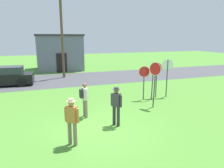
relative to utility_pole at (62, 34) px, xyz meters
The scene contains 13 objects.
ground_plane 12.88m from the utility_pole, 89.08° to the right, with size 80.00×80.00×0.00m, color #518E33.
street_asphalt 4.23m from the utility_pole, 80.36° to the right, with size 60.00×6.40×0.01m, color #4C4C51.
building_background 5.78m from the utility_pole, 88.63° to the left, with size 5.24×5.07×4.11m.
utility_pole is the anchor object (origin of this frame).
parked_car_on_street 6.17m from the utility_pole, 158.10° to the right, with size 4.40×2.22×1.51m.
stop_sign_leaning_left 11.39m from the utility_pole, 70.76° to the right, with size 0.36×0.66×2.49m.
stop_sign_center_cluster 10.18m from the utility_pole, 67.24° to the right, with size 0.66×0.23×2.09m.
stop_sign_rear_right 10.40m from the utility_pole, 61.63° to the right, with size 0.58×0.29×2.25m.
stop_sign_leaning_right 10.46m from the utility_pole, 64.70° to the right, with size 0.75×0.44×2.19m.
stop_sign_far_back 10.78m from the utility_pole, 58.38° to the right, with size 0.71×0.17×2.44m.
person_in_teal 12.56m from the utility_pole, 85.99° to the right, with size 0.39×0.48×1.74m.
person_in_dark_shirt 13.62m from the utility_pole, 95.22° to the right, with size 0.45×0.40×1.74m.
person_holding_notes 11.15m from the utility_pole, 91.22° to the right, with size 0.39×0.57×1.69m.
Camera 1 is at (-2.32, -7.89, 3.79)m, focal length 33.27 mm.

